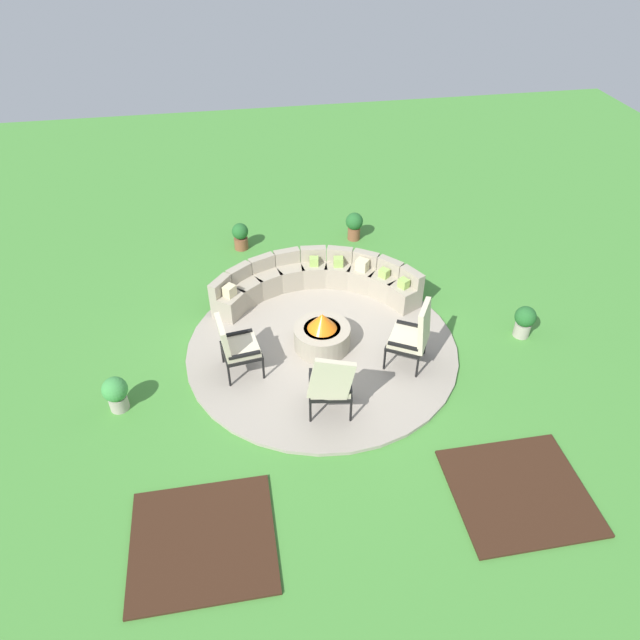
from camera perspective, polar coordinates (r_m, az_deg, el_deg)
ground_plane at (r=9.61m, az=0.20°, el=-2.83°), size 24.00×24.00×0.00m
patio_circle at (r=9.59m, az=0.20°, el=-2.70°), size 4.44×4.44×0.06m
mulch_bed_left at (r=7.49m, az=-11.45°, el=-20.52°), size 1.70×1.59×0.04m
mulch_bed_right at (r=8.14m, az=18.98°, el=-15.66°), size 1.70×1.59×0.04m
fire_pit at (r=9.41m, az=0.21°, el=-1.40°), size 0.92×0.92×0.66m
curved_stone_bench at (r=10.58m, az=-0.42°, el=3.90°), size 3.72×1.55×0.68m
lounge_chair_front_left at (r=8.86m, az=-8.36°, el=-2.45°), size 0.67×0.67×1.02m
lounge_chair_front_right at (r=8.11m, az=1.04°, el=-6.27°), size 0.72×0.67×1.18m
lounge_chair_back_left at (r=9.01m, az=9.20°, el=-1.41°), size 0.79×0.82×1.16m
potted_plant_0 at (r=10.26m, az=19.48°, el=-0.02°), size 0.35×0.35×0.58m
potted_plant_1 at (r=12.34m, az=3.39°, el=9.36°), size 0.36×0.36×0.60m
potted_plant_2 at (r=8.93m, az=-19.45°, el=-6.76°), size 0.37×0.37×0.57m
potted_plant_3 at (r=12.12m, az=-7.83°, el=8.24°), size 0.33×0.33×0.57m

